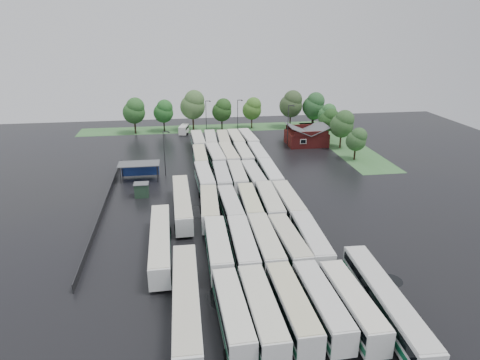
{
  "coord_description": "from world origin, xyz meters",
  "views": [
    {
      "loc": [
        -8.76,
        -62.22,
        30.25
      ],
      "look_at": [
        2.0,
        12.0,
        2.5
      ],
      "focal_mm": 32.0,
      "sensor_mm": 36.0,
      "label": 1
    }
  ],
  "objects": [
    {
      "name": "bus_r1c0",
      "position": [
        -4.48,
        -12.2,
        2.05
      ],
      "size": [
        2.98,
        13.39,
        3.72
      ],
      "rotation": [
        0.0,
        0.0,
        -0.01
      ],
      "color": "silver",
      "rests_on": "ground"
    },
    {
      "name": "bus_r1c2",
      "position": [
        1.98,
        -12.12,
        2.05
      ],
      "size": [
        2.86,
        13.39,
        3.73
      ],
      "rotation": [
        0.0,
        0.0,
        0.0
      ],
      "color": "silver",
      "rests_on": "ground"
    },
    {
      "name": "bus_r3c2",
      "position": [
        1.96,
        15.09,
        1.96
      ],
      "size": [
        2.97,
        12.87,
        3.57
      ],
      "rotation": [
        0.0,
        0.0,
        -0.02
      ],
      "color": "silver",
      "rests_on": "ground"
    },
    {
      "name": "brick_building",
      "position": [
        24.0,
        42.77,
        1.87
      ],
      "size": [
        10.07,
        8.6,
        5.39
      ],
      "color": "maroon",
      "rests_on": "ground"
    },
    {
      "name": "tree_north_4",
      "position": [
        13.15,
        63.05,
        6.06
      ],
      "size": [
        5.69,
        5.69,
        9.42
      ],
      "color": "#342011",
      "rests_on": "ground"
    },
    {
      "name": "artic_bus_west_a",
      "position": [
        -8.98,
        -23.39,
        2.04
      ],
      "size": [
        2.93,
        19.83,
        3.68
      ],
      "rotation": [
        0.0,
        0.0,
        -0.01
      ],
      "color": "silver",
      "rests_on": "ground"
    },
    {
      "name": "utility_hut",
      "position": [
        -16.2,
        12.6,
        1.32
      ],
      "size": [
        2.7,
        2.2,
        2.62
      ],
      "color": "#1E3625",
      "rests_on": "ground"
    },
    {
      "name": "tree_east_0",
      "position": [
        31.64,
        28.46,
        4.93
      ],
      "size": [
        4.65,
        4.63,
        7.68
      ],
      "color": "black",
      "rests_on": "ground"
    },
    {
      "name": "bus_r4c4",
      "position": [
        8.48,
        28.18,
        2.01
      ],
      "size": [
        2.84,
        13.12,
        3.65
      ],
      "rotation": [
        0.0,
        0.0,
        0.0
      ],
      "color": "silver",
      "rests_on": "ground"
    },
    {
      "name": "bus_r4c3",
      "position": [
        5.21,
        28.63,
        1.99
      ],
      "size": [
        2.93,
        13.01,
        3.61
      ],
      "rotation": [
        0.0,
        0.0,
        0.01
      ],
      "color": "silver",
      "rests_on": "ground"
    },
    {
      "name": "bus_r3c3",
      "position": [
        5.03,
        14.64,
        1.96
      ],
      "size": [
        3.08,
        12.89,
        3.57
      ],
      "rotation": [
        0.0,
        0.0,
        0.03
      ],
      "color": "silver",
      "rests_on": "ground"
    },
    {
      "name": "puddle_4",
      "position": [
        16.32,
        -19.79,
        0.0
      ],
      "size": [
        3.11,
        3.11,
        0.01
      ],
      "primitive_type": "cylinder",
      "color": "black",
      "rests_on": "ground"
    },
    {
      "name": "bus_r2c1",
      "position": [
        -1.16,
        0.99,
        1.94
      ],
      "size": [
        3.05,
        12.76,
        3.53
      ],
      "rotation": [
        0.0,
        0.0,
        0.03
      ],
      "color": "silver",
      "rests_on": "ground"
    },
    {
      "name": "tree_north_3",
      "position": [
        3.99,
        61.8,
        6.12
      ],
      "size": [
        5.75,
        5.75,
        9.52
      ],
      "color": "black",
      "rests_on": "ground"
    },
    {
      "name": "bus_r2c0",
      "position": [
        -4.56,
        1.17,
        2.0
      ],
      "size": [
        3.35,
        13.16,
        3.63
      ],
      "rotation": [
        0.0,
        0.0,
        -0.05
      ],
      "color": "silver",
      "rests_on": "ground"
    },
    {
      "name": "puddle_0",
      "position": [
        -3.29,
        -20.32,
        0.0
      ],
      "size": [
        6.44,
        6.44,
        0.01
      ],
      "primitive_type": "cylinder",
      "color": "black",
      "rests_on": "ground"
    },
    {
      "name": "minibus",
      "position": [
        -7.47,
        59.12,
        1.36
      ],
      "size": [
        3.23,
        5.92,
        2.45
      ],
      "rotation": [
        0.0,
        0.0,
        -0.22
      ],
      "color": "white",
      "rests_on": "ground"
    },
    {
      "name": "tree_east_4",
      "position": [
        31.85,
        61.34,
        5.3
      ],
      "size": [
        5.02,
        4.98,
        8.25
      ],
      "color": "black",
      "rests_on": "ground"
    },
    {
      "name": "artic_bus_west_b",
      "position": [
        -8.94,
        4.01,
        1.98
      ],
      "size": [
        3.12,
        19.26,
        3.56
      ],
      "rotation": [
        0.0,
        0.0,
        0.02
      ],
      "color": "silver",
      "rests_on": "ground"
    },
    {
      "name": "bus_r5c0",
      "position": [
        -4.32,
        41.74,
        2.02
      ],
      "size": [
        3.2,
        13.3,
        3.68
      ],
      "rotation": [
        0.0,
        0.0,
        0.03
      ],
      "color": "silver",
      "rests_on": "ground"
    },
    {
      "name": "bus_r1c3",
      "position": [
        5.18,
        -12.21,
        1.98
      ],
      "size": [
        3.22,
        13.01,
        3.59
      ],
      "rotation": [
        0.0,
        0.0,
        0.04
      ],
      "color": "silver",
      "rests_on": "ground"
    },
    {
      "name": "bus_r5c3",
      "position": [
        5.23,
        41.67,
        2.02
      ],
      "size": [
        3.06,
        13.23,
        3.67
      ],
      "rotation": [
        0.0,
        0.0,
        0.02
      ],
      "color": "silver",
      "rests_on": "ground"
    },
    {
      "name": "puddle_1",
      "position": [
        9.16,
        -20.1,
        0.0
      ],
      "size": [
        4.57,
        4.57,
        0.01
      ],
      "primitive_type": "cylinder",
      "color": "black",
      "rests_on": "ground"
    },
    {
      "name": "bus_r5c1",
      "position": [
        -1.11,
        42.31,
        1.96
      ],
      "size": [
        3.11,
        12.87,
        3.56
      ],
      "rotation": [
        0.0,
        0.0,
        -0.03
      ],
      "color": "silver",
      "rests_on": "ground"
    },
    {
      "name": "tree_north_5",
      "position": [
        24.84,
        62.09,
        7.31
      ],
      "size": [
        6.86,
        6.86,
        11.36
      ],
      "color": "black",
      "rests_on": "ground"
    },
    {
      "name": "lamp_post_ne",
      "position": [
        18.61,
        41.05,
        6.32
      ],
      "size": [
        1.68,
        0.33,
        10.89
      ],
      "color": "#2D2D30",
      "rests_on": "ground"
    },
    {
      "name": "bus_r5c2",
      "position": [
        2.09,
        41.72,
        1.98
      ],
      "size": [
        3.19,
        12.99,
        3.59
      ],
      "rotation": [
        0.0,
        0.0,
        -0.04
      ],
      "color": "silver",
      "rests_on": "ground"
    },
    {
      "name": "puddle_2",
      "position": [
        -7.21,
        4.41,
        0.0
      ],
      "size": [
        5.14,
        5.14,
        0.01
      ],
      "primitive_type": "cylinder",
      "color": "black",
      "rests_on": "ground"
    },
    {
      "name": "bus_r0c1",
      "position": [
        -1.25,
        -26.06,
        2.04
      ],
      "size": [
        3.13,
        13.38,
        3.71
      ],
      "rotation": [
        0.0,
        0.0,
        0.02
      ],
      "color": "silver",
      "rests_on": "ground"
    },
    {
      "name": "west_fence",
      "position": [
        -22.2,
        8.0,
        0.6
      ],
      "size": [
        0.1,
        50.0,
        1.2
      ],
      "primitive_type": "cube",
      "color": "#2D2D30",
      "rests_on": "ground"
    },
    {
      "name": "grass_strip_north",
      "position": [
        2.0,
        64.8,
        0.01
      ],
      "size": [
        80.0,
        10.0,
        0.01
      ],
      "primitive_type": "cube",
      "color": "#396D36",
      "rests_on": "ground"
    },
    {
      "name": "lamp_post_back_w",
      "position": [
        -1.08,
        55.8,
        5.78
      ],
      "size": [
        1.53,
        0.3,
        9.95
      ],
      "color": "#2D2D30",
      "rests_on": "ground"
    },
    {
      "name": "ground",
      "position": [
        0.0,
        0.0,
        0.0
      ],
      "size": [
        160.0,
        160.0,
        0.0
      ],
      "primitive_type": "plane",
      "color": "black",
      "rests_on": "ground"
    },
    {
      "name": "bus_r0c3",
      "position": [
        5.36,
        -25.65,
        1.98
      ],
      "size": [
        3.07,
        13.01,
        3.6
      ],
      "rotation": [
        0.0,
        0.0,
        0.02
      ],
      "color": "silver",
      "rests_on": "ground"
    },
    {
      "name": "lamp_post_back_e",
      "position": [
        7.66,
        54.64,
        5.91
      ],
      "size": [
        1.57,
        0.31,
        10.19
      ],
      "color": "#2D2D30",
      "rests_on": "ground"
    },
    {
      "name": "bus_r5c4",
      "position": [
        8.44,
        41.81,
        2.03
      ],
      "size": [
        3.48,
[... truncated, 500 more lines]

